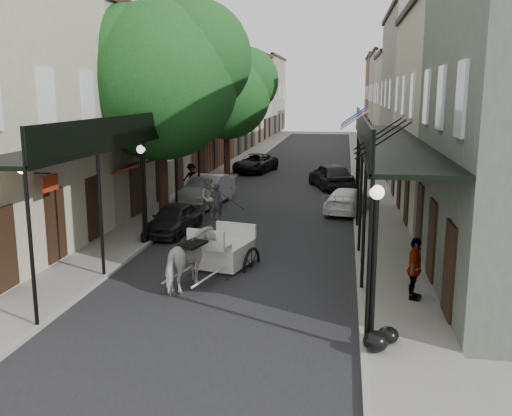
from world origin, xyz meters
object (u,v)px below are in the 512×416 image
at_px(lamppost_right_far, 357,159).
at_px(car_right_far, 331,175).
at_px(horse, 191,260).
at_px(tree_near, 170,75).
at_px(pedestrian_sidewalk_left, 191,177).
at_px(car_right_near, 348,200).
at_px(car_left_near, 174,219).
at_px(car_left_far, 255,163).
at_px(car_left_mid, 207,190).
at_px(lamppost_right_near, 374,265).
at_px(pedestrian_sidewalk_right, 415,269).
at_px(lamppost_left, 143,192).
at_px(tree_far, 232,90).
at_px(carriage, 230,231).
at_px(pedestrian_walking, 210,198).

height_order(lamppost_right_far, car_right_far, lamppost_right_far).
bearing_deg(lamppost_right_far, horse, -107.30).
relative_size(tree_near, lamppost_right_far, 2.60).
distance_m(pedestrian_sidewalk_left, car_right_near, 9.79).
distance_m(car_left_near, car_left_far, 18.60).
distance_m(horse, car_left_mid, 12.73).
xyz_separation_m(lamppost_right_near, pedestrian_sidewalk_right, (1.29, 3.28, -1.06)).
xyz_separation_m(car_left_near, car_right_far, (6.09, 12.36, 0.16)).
xyz_separation_m(tree_near, pedestrian_sidewalk_right, (9.59, -8.89, -5.49)).
distance_m(lamppost_left, car_left_far, 20.52).
bearing_deg(pedestrian_sidewalk_left, tree_far, -129.33).
relative_size(carriage, car_left_near, 0.79).
distance_m(carriage, car_left_near, 4.83).
height_order(carriage, car_left_mid, carriage).
bearing_deg(carriage, pedestrian_walking, 122.86).
xyz_separation_m(tree_near, tree_far, (-0.05, 14.00, -0.65)).
xyz_separation_m(lamppost_left, car_right_near, (7.70, 7.25, -1.44)).
relative_size(pedestrian_walking, car_right_far, 0.43).
height_order(lamppost_right_far, horse, lamppost_right_far).
height_order(pedestrian_walking, car_left_near, pedestrian_walking).
xyz_separation_m(lamppost_right_far, car_left_far, (-7.12, 8.45, -1.38)).
xyz_separation_m(tree_far, carriage, (3.86, -19.98, -4.70)).
relative_size(tree_near, car_left_near, 2.60).
relative_size(carriage, pedestrian_walking, 1.46).
relative_size(carriage, pedestrian_sidewalk_right, 1.68).
distance_m(car_left_mid, car_right_near, 7.24).
height_order(tree_near, car_right_far, tree_near).
bearing_deg(car_right_far, carriage, 61.14).
bearing_deg(car_left_mid, carriage, -64.85).
relative_size(pedestrian_walking, car_left_near, 0.54).
xyz_separation_m(pedestrian_sidewalk_left, car_left_far, (2.29, 9.16, -0.26)).
relative_size(car_left_near, car_left_mid, 0.79).
bearing_deg(lamppost_left, car_left_near, 71.75).
bearing_deg(lamppost_right_near, horse, 145.42).
relative_size(carriage, pedestrian_sidewalk_left, 1.83).
xyz_separation_m(tree_near, car_right_far, (6.80, 10.04, -5.70)).
xyz_separation_m(lamppost_right_near, car_right_near, (-0.50, 15.25, -1.44)).
bearing_deg(pedestrian_sidewalk_left, carriage, 80.04).
bearing_deg(car_right_near, tree_far, -41.95).
bearing_deg(pedestrian_walking, lamppost_right_far, 29.09).
distance_m(pedestrian_sidewalk_left, car_left_mid, 3.71).
xyz_separation_m(lamppost_right_near, car_left_near, (-7.59, 9.85, -1.42)).
height_order(pedestrian_sidewalk_right, car_left_far, pedestrian_sidewalk_right).
bearing_deg(pedestrian_sidewalk_left, car_left_mid, 86.85).
xyz_separation_m(pedestrian_sidewalk_left, car_right_far, (7.91, 2.93, -0.14)).
bearing_deg(lamppost_left, car_left_mid, 86.42).
relative_size(lamppost_left, pedestrian_walking, 1.84).
bearing_deg(carriage, lamppost_left, 167.71).
height_order(pedestrian_walking, car_left_mid, pedestrian_walking).
bearing_deg(carriage, pedestrian_sidewalk_right, -13.13).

